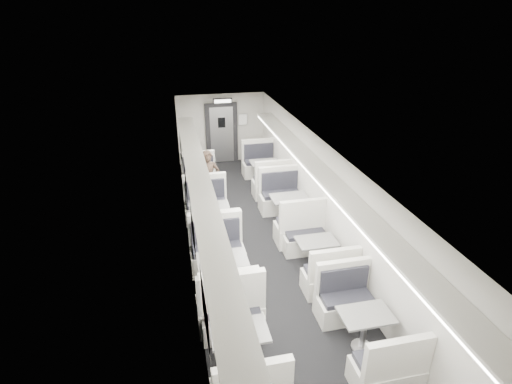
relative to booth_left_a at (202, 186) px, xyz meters
name	(u,v)px	position (x,y,z in m)	size (l,w,h in m)	color
room	(260,205)	(1.00, -3.09, 0.83)	(3.24, 12.24, 2.64)	black
booth_left_a	(202,186)	(0.00, 0.00, 0.00)	(1.02, 2.08, 1.11)	silver
booth_left_b	(210,221)	(0.00, -2.14, 0.03)	(1.11, 2.25, 1.20)	silver
booth_left_c	(223,276)	(0.00, -4.32, 0.04)	(1.12, 2.28, 1.22)	silver
booth_left_d	(240,349)	(0.00, -6.11, 0.00)	(1.03, 2.08, 1.11)	silver
booth_right_a	(265,173)	(2.00, 0.53, 0.02)	(1.08, 2.20, 1.18)	silver
booth_right_b	(289,211)	(2.00, -2.04, 0.03)	(1.11, 2.26, 1.21)	silver
booth_right_c	(316,255)	(2.00, -3.96, -0.01)	(0.99, 2.00, 1.07)	silver
booth_right_d	(364,331)	(2.00, -6.16, -0.01)	(0.99, 2.00, 1.07)	silver
passenger	(209,180)	(0.16, -0.56, 0.43)	(0.59, 0.39, 1.61)	black
window_a	(181,152)	(-0.49, 0.31, 0.98)	(0.02, 1.18, 0.84)	black
window_b	(186,182)	(-0.49, -1.89, 0.98)	(0.02, 1.18, 0.84)	black
window_c	(193,229)	(-0.49, -4.09, 0.98)	(0.02, 1.18, 0.84)	black
window_d	(205,311)	(-0.49, -6.29, 0.98)	(0.02, 1.18, 0.84)	black
luggage_rack_left	(201,185)	(-0.24, -3.39, 1.54)	(0.46, 10.40, 0.09)	silver
luggage_rack_right	(322,174)	(2.24, -3.39, 1.54)	(0.46, 10.40, 0.09)	silver
vestibule_door	(222,134)	(1.00, 2.85, 0.67)	(1.10, 0.13, 2.10)	black
exit_sign	(222,101)	(1.00, 2.36, 1.91)	(0.62, 0.12, 0.16)	black
wall_notice	(243,120)	(1.75, 2.83, 1.13)	(0.32, 0.02, 0.40)	white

